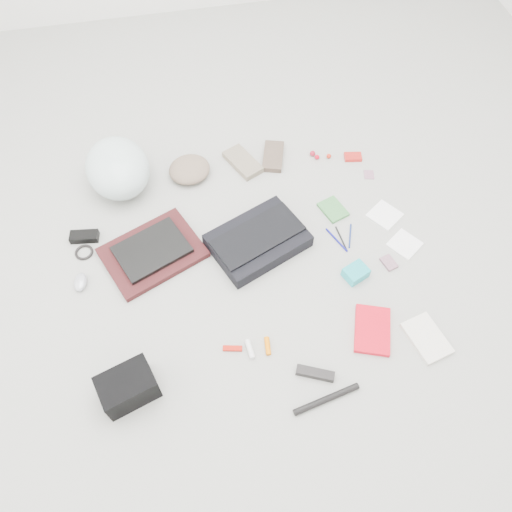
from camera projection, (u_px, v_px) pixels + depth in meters
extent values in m
plane|color=gray|center=(256.00, 262.00, 2.20)|extent=(4.00, 4.00, 0.00)
cube|color=black|center=(258.00, 241.00, 2.22)|extent=(0.48, 0.42, 0.07)
cube|color=black|center=(258.00, 235.00, 2.19)|extent=(0.44, 0.32, 0.01)
cube|color=#3A1314|center=(153.00, 253.00, 2.21)|extent=(0.50, 0.44, 0.03)
cube|color=black|center=(152.00, 250.00, 2.19)|extent=(0.36, 0.32, 0.02)
ellipsoid|color=silver|center=(118.00, 168.00, 2.35)|extent=(0.36, 0.42, 0.22)
ellipsoid|color=#7A6553|center=(189.00, 169.00, 2.45)|extent=(0.26, 0.25, 0.07)
cube|color=gray|center=(243.00, 162.00, 2.50)|extent=(0.19, 0.24, 0.03)
cube|color=brown|center=(273.00, 156.00, 2.52)|extent=(0.15, 0.22, 0.03)
cube|color=black|center=(84.00, 237.00, 2.25)|extent=(0.13, 0.07, 0.03)
torus|color=black|center=(84.00, 252.00, 2.22)|extent=(0.10, 0.10, 0.01)
ellipsoid|color=#A1A4AF|center=(80.00, 282.00, 2.12)|extent=(0.07, 0.10, 0.03)
cube|color=black|center=(128.00, 387.00, 1.83)|extent=(0.23, 0.19, 0.13)
cube|color=#A90E03|center=(233.00, 348.00, 1.97)|extent=(0.08, 0.04, 0.01)
cylinder|color=silver|center=(250.00, 349.00, 1.96)|extent=(0.03, 0.08, 0.02)
cylinder|color=orange|center=(268.00, 346.00, 1.97)|extent=(0.03, 0.07, 0.02)
cube|color=black|center=(315.00, 373.00, 1.91)|extent=(0.15, 0.09, 0.03)
cylinder|color=black|center=(326.00, 399.00, 1.86)|extent=(0.27, 0.07, 0.02)
cube|color=red|center=(372.00, 330.00, 2.01)|extent=(0.20, 0.24, 0.02)
cube|color=silver|center=(427.00, 338.00, 1.99)|extent=(0.17, 0.22, 0.02)
cube|color=#39773B|center=(333.00, 209.00, 2.35)|extent=(0.14, 0.16, 0.02)
cylinder|color=#0C0B75|center=(337.00, 240.00, 2.26)|extent=(0.07, 0.14, 0.01)
cylinder|color=black|center=(341.00, 238.00, 2.26)|extent=(0.02, 0.13, 0.01)
cylinder|color=navy|center=(350.00, 236.00, 2.27)|extent=(0.05, 0.13, 0.01)
cube|color=#19A9B4|center=(356.00, 273.00, 2.14)|extent=(0.12, 0.11, 0.05)
cube|color=gray|center=(389.00, 263.00, 2.19)|extent=(0.07, 0.08, 0.01)
cube|color=white|center=(385.00, 215.00, 2.33)|extent=(0.18, 0.18, 0.01)
cube|color=white|center=(405.00, 244.00, 2.25)|extent=(0.17, 0.17, 0.01)
sphere|color=maroon|center=(313.00, 153.00, 2.54)|extent=(0.03, 0.03, 0.03)
sphere|color=red|center=(317.00, 157.00, 2.52)|extent=(0.03, 0.03, 0.02)
sphere|color=red|center=(329.00, 156.00, 2.53)|extent=(0.03, 0.03, 0.02)
cube|color=red|center=(353.00, 157.00, 2.53)|extent=(0.09, 0.07, 0.02)
cube|color=#99667E|center=(369.00, 175.00, 2.47)|extent=(0.06, 0.07, 0.00)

